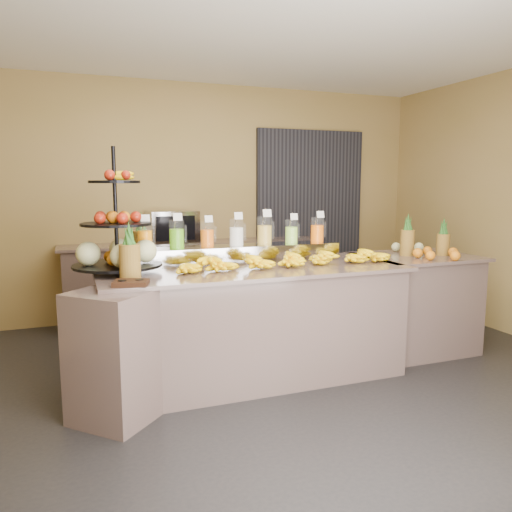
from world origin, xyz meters
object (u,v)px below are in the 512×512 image
condiment_caddy (131,283)px  right_fruit_pile (430,249)px  fruit_stand (123,241)px  oven_warmer (172,227)px  pitcher_tray (237,254)px  banana_heap (287,257)px

condiment_caddy → right_fruit_pile: size_ratio=0.49×
right_fruit_pile → condiment_caddy: bearing=-172.3°
fruit_stand → oven_warmer: (0.73, 1.79, -0.06)m
pitcher_tray → fruit_stand: bearing=-172.8°
banana_heap → condiment_caddy: banana_heap is taller
pitcher_tray → banana_heap: bearing=-42.6°
condiment_caddy → oven_warmer: size_ratio=0.41×
fruit_stand → oven_warmer: bearing=80.7°
banana_heap → pitcher_tray: bearing=137.4°
right_fruit_pile → oven_warmer: (-2.04, 1.98, 0.11)m
fruit_stand → pitcher_tray: bearing=20.2°
pitcher_tray → banana_heap: (0.34, -0.31, -0.00)m
pitcher_tray → banana_heap: size_ratio=0.95×
banana_heap → condiment_caddy: size_ratio=8.64×
condiment_caddy → fruit_stand: bearing=88.4°
fruit_stand → oven_warmer: 1.94m
pitcher_tray → condiment_caddy: size_ratio=8.23×
right_fruit_pile → banana_heap: bearing=-179.9°
pitcher_tray → condiment_caddy: 1.20m
banana_heap → right_fruit_pile: (1.47, 0.00, 0.01)m
pitcher_tray → condiment_caddy: pitcher_tray is taller
pitcher_tray → right_fruit_pile: (1.81, -0.31, 0.00)m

